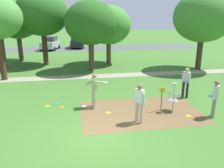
% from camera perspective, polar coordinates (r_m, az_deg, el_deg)
% --- Properties ---
extents(ground_plane, '(160.00, 160.00, 0.00)m').
position_cam_1_polar(ground_plane, '(8.55, -3.71, -13.45)').
color(ground_plane, '#3D6B28').
extents(dirt_tee_pad, '(5.64, 3.65, 0.01)m').
position_cam_1_polar(dirt_tee_pad, '(10.71, 7.38, -7.09)').
color(dirt_tee_pad, brown).
rests_on(dirt_tee_pad, ground).
extents(disc_golf_basket, '(0.98, 0.58, 1.39)m').
position_cam_1_polar(disc_golf_basket, '(10.85, 15.28, -2.98)').
color(disc_golf_basket, '#9E9EA3').
rests_on(disc_golf_basket, ground).
extents(player_foreground_watching, '(1.13, 0.44, 1.71)m').
position_cam_1_polar(player_foreground_watching, '(10.89, -4.72, -1.07)').
color(player_foreground_watching, tan).
rests_on(player_foreground_watching, ground).
extents(player_throwing, '(0.45, 0.46, 1.71)m').
position_cam_1_polar(player_throwing, '(9.29, 7.08, -4.43)').
color(player_throwing, tan).
rests_on(player_throwing, ground).
extents(player_waiting_left, '(0.45, 0.48, 1.71)m').
position_cam_1_polar(player_waiting_left, '(10.75, 25.01, -2.97)').
color(player_waiting_left, slate).
rests_on(player_waiting_left, ground).
extents(player_waiting_right, '(0.47, 0.45, 1.71)m').
position_cam_1_polar(player_waiting_right, '(12.82, 18.53, 0.73)').
color(player_waiting_right, '#232328').
rests_on(player_waiting_right, ground).
extents(frisbee_near_basket, '(0.23, 0.23, 0.02)m').
position_cam_1_polar(frisbee_near_basket, '(11.71, -16.35, -5.51)').
color(frisbee_near_basket, gold).
rests_on(frisbee_near_basket, ground).
extents(frisbee_by_tee, '(0.22, 0.22, 0.02)m').
position_cam_1_polar(frisbee_by_tee, '(11.90, -14.11, -4.97)').
color(frisbee_by_tee, '#1E93DB').
rests_on(frisbee_by_tee, ground).
extents(frisbee_mid_grass, '(0.23, 0.23, 0.02)m').
position_cam_1_polar(frisbee_mid_grass, '(10.74, 19.15, -7.81)').
color(frisbee_mid_grass, gold).
rests_on(frisbee_mid_grass, ground).
extents(frisbee_far_left, '(0.24, 0.24, 0.02)m').
position_cam_1_polar(frisbee_far_left, '(10.49, -1.01, -7.43)').
color(frisbee_far_left, gold).
rests_on(frisbee_far_left, ground).
extents(frisbee_far_right, '(0.21, 0.21, 0.02)m').
position_cam_1_polar(frisbee_far_right, '(11.93, 8.70, -4.58)').
color(frisbee_far_right, green).
rests_on(frisbee_far_right, ground).
extents(frisbee_scattered_a, '(0.25, 0.25, 0.02)m').
position_cam_1_polar(frisbee_scattered_a, '(11.28, -7.14, -5.79)').
color(frisbee_scattered_a, white).
rests_on(frisbee_scattered_a, ground).
extents(frisbee_scattered_b, '(0.23, 0.23, 0.02)m').
position_cam_1_polar(frisbee_scattered_b, '(11.39, -12.88, -5.86)').
color(frisbee_scattered_b, orange).
rests_on(frisbee_scattered_b, ground).
extents(tree_near_left, '(4.23, 4.23, 5.46)m').
position_cam_1_polar(tree_near_left, '(21.59, -0.90, 14.88)').
color(tree_near_left, brown).
rests_on(tree_near_left, ground).
extents(tree_near_right, '(4.21, 4.21, 5.72)m').
position_cam_1_polar(tree_near_right, '(18.70, -5.56, 15.37)').
color(tree_near_right, '#4C3823').
rests_on(tree_near_right, ground).
extents(tree_mid_left, '(4.71, 4.71, 6.73)m').
position_cam_1_polar(tree_mid_left, '(21.80, -17.59, 16.94)').
color(tree_mid_left, '#422D1E').
rests_on(tree_mid_left, ground).
extents(tree_mid_center, '(4.91, 4.91, 6.50)m').
position_cam_1_polar(tree_mid_center, '(20.47, 22.49, 15.69)').
color(tree_mid_center, '#422D1E').
rests_on(tree_mid_center, ground).
extents(tree_far_left, '(4.57, 4.57, 6.17)m').
position_cam_1_polar(tree_far_left, '(24.80, -23.32, 15.11)').
color(tree_far_left, brown).
rests_on(tree_far_left, ground).
extents(parking_lot_strip, '(36.00, 6.00, 0.01)m').
position_cam_1_polar(parking_lot_strip, '(33.52, -8.39, 9.05)').
color(parking_lot_strip, '#4C4C51').
rests_on(parking_lot_strip, ground).
extents(parked_car_leftmost, '(2.55, 4.46, 1.84)m').
position_cam_1_polar(parked_car_leftmost, '(33.02, -15.63, 10.12)').
color(parked_car_leftmost, '#B2B7BC').
rests_on(parked_car_leftmost, ground).
extents(parked_car_center_left, '(2.11, 4.27, 1.84)m').
position_cam_1_polar(parked_car_center_left, '(34.16, -9.01, 10.71)').
color(parked_car_center_left, black).
rests_on(parked_car_center_left, ground).
extents(gravel_path, '(40.00, 1.25, 0.00)m').
position_cam_1_polar(gravel_path, '(17.05, -6.91, 1.92)').
color(gravel_path, gray).
rests_on(gravel_path, ground).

